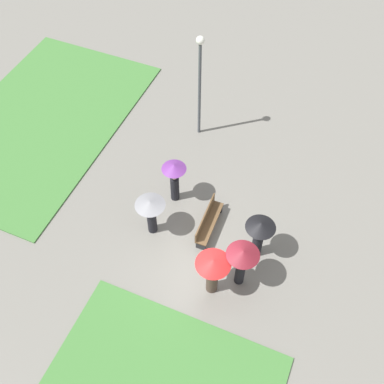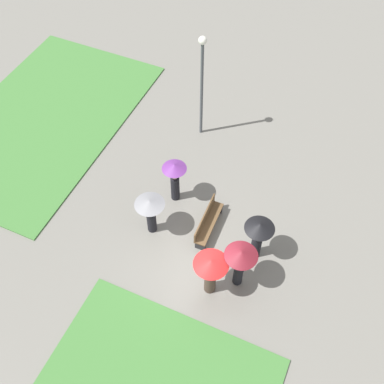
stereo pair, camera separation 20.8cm
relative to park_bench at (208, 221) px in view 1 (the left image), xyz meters
The scene contains 9 objects.
ground_plane 1.57m from the park_bench, 163.88° to the right, with size 90.00×90.00×0.00m, color slate.
lawn_patch_far 9.09m from the park_bench, 75.34° to the left, with size 10.68×6.57×0.06m.
park_bench is the anchor object (origin of this frame).
lamp_post 5.60m from the park_bench, 26.13° to the left, with size 0.32×0.32×4.75m.
crowd_person_purple 2.04m from the park_bench, 63.43° to the left, with size 0.90×0.90×1.93m.
crowd_person_maroon 2.54m from the park_bench, 131.09° to the right, with size 1.08×1.08×1.96m.
crowd_person_grey 2.15m from the park_bench, 114.45° to the left, with size 1.07×1.07×1.75m.
crowd_person_black 2.14m from the park_bench, 98.01° to the right, with size 1.02×1.02×1.87m.
crowd_person_red 2.55m from the park_bench, 154.83° to the right, with size 1.15×1.15×1.90m.
Camera 1 is at (-7.72, -2.86, 14.85)m, focal length 45.00 mm.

